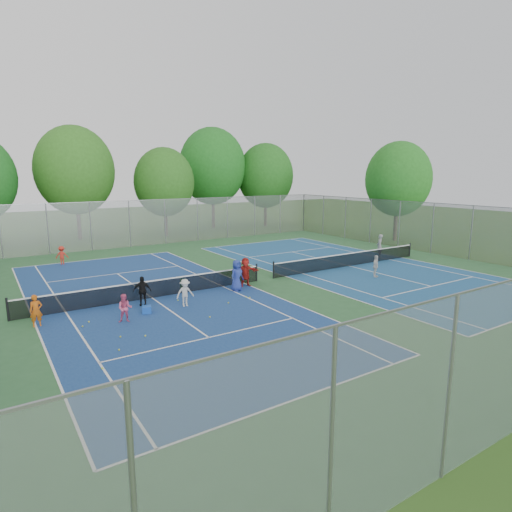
% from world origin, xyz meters
% --- Properties ---
extents(ground, '(120.00, 120.00, 0.00)m').
position_xyz_m(ground, '(0.00, 0.00, 0.00)').
color(ground, '#2B5119').
rests_on(ground, ground).
extents(court_pad, '(32.00, 32.00, 0.01)m').
position_xyz_m(court_pad, '(0.00, 0.00, 0.01)').
color(court_pad, '#2C5E33').
rests_on(court_pad, ground).
extents(court_left, '(10.97, 23.77, 0.01)m').
position_xyz_m(court_left, '(-7.00, 0.00, 0.02)').
color(court_left, navy).
rests_on(court_left, court_pad).
extents(court_right, '(10.97, 23.77, 0.01)m').
position_xyz_m(court_right, '(7.00, 0.00, 0.02)').
color(court_right, navy).
rests_on(court_right, court_pad).
extents(net_left, '(12.87, 0.10, 0.91)m').
position_xyz_m(net_left, '(-7.00, 0.00, 0.46)').
color(net_left, black).
rests_on(net_left, ground).
extents(net_right, '(12.87, 0.10, 0.91)m').
position_xyz_m(net_right, '(7.00, 0.00, 0.46)').
color(net_right, black).
rests_on(net_right, ground).
extents(fence_north, '(32.00, 0.10, 4.00)m').
position_xyz_m(fence_north, '(0.00, 16.00, 2.00)').
color(fence_north, gray).
rests_on(fence_north, ground).
extents(fence_east, '(0.10, 32.00, 4.00)m').
position_xyz_m(fence_east, '(16.00, 0.00, 2.00)').
color(fence_east, gray).
rests_on(fence_east, ground).
extents(tree_nl, '(7.20, 7.20, 10.69)m').
position_xyz_m(tree_nl, '(-6.00, 23.00, 6.54)').
color(tree_nl, '#443326').
rests_on(tree_nl, ground).
extents(tree_nc, '(6.00, 6.00, 8.85)m').
position_xyz_m(tree_nc, '(2.00, 21.00, 5.39)').
color(tree_nc, '#443326').
rests_on(tree_nc, ground).
extents(tree_nr, '(7.60, 7.60, 11.42)m').
position_xyz_m(tree_nr, '(9.00, 24.00, 7.04)').
color(tree_nr, '#443326').
rests_on(tree_nr, ground).
extents(tree_ne, '(6.60, 6.60, 9.77)m').
position_xyz_m(tree_ne, '(15.00, 22.00, 5.97)').
color(tree_ne, '#443326').
rests_on(tree_ne, ground).
extents(tree_side_e, '(6.00, 6.00, 9.20)m').
position_xyz_m(tree_side_e, '(19.00, 6.00, 5.74)').
color(tree_side_e, '#443326').
rests_on(tree_side_e, ground).
extents(ball_crate, '(0.50, 0.50, 0.34)m').
position_xyz_m(ball_crate, '(-8.01, -2.17, 0.17)').
color(ball_crate, blue).
rests_on(ball_crate, ground).
extents(ball_hopper, '(0.29, 0.29, 0.52)m').
position_xyz_m(ball_hopper, '(-4.88, 0.91, 0.26)').
color(ball_hopper, green).
rests_on(ball_hopper, ground).
extents(student_a, '(0.50, 0.33, 1.36)m').
position_xyz_m(student_a, '(-12.42, -1.35, 0.68)').
color(student_a, '#CA5A13').
rests_on(student_a, ground).
extents(student_b, '(0.75, 0.68, 1.25)m').
position_xyz_m(student_b, '(-9.18, -2.85, 0.62)').
color(student_b, '#DC5581').
rests_on(student_b, ground).
extents(student_c, '(0.90, 0.56, 1.34)m').
position_xyz_m(student_c, '(-6.12, -2.18, 0.67)').
color(student_c, beige).
rests_on(student_c, ground).
extents(student_d, '(0.92, 0.67, 1.45)m').
position_xyz_m(student_d, '(-7.78, -0.92, 0.72)').
color(student_d, black).
rests_on(student_d, ground).
extents(student_e, '(0.96, 0.77, 1.72)m').
position_xyz_m(student_e, '(-2.64, -1.15, 0.86)').
color(student_e, navy).
rests_on(student_e, ground).
extents(student_f, '(1.59, 0.72, 1.65)m').
position_xyz_m(student_f, '(-1.75, -0.60, 0.82)').
color(student_f, '#A51D17').
rests_on(student_f, ground).
extents(child_far_baseline, '(0.95, 0.72, 1.30)m').
position_xyz_m(child_far_baseline, '(-9.42, 11.40, 0.65)').
color(child_far_baseline, red).
rests_on(child_far_baseline, ground).
extents(instructor, '(0.77, 0.72, 1.76)m').
position_xyz_m(instructor, '(11.16, 1.04, 0.88)').
color(instructor, gray).
rests_on(instructor, ground).
extents(teen_court_b, '(0.87, 0.67, 1.38)m').
position_xyz_m(teen_court_b, '(6.06, -3.13, 0.69)').
color(teen_court_b, silver).
rests_on(teen_court_b, ground).
extents(tennis_ball_0, '(0.07, 0.07, 0.07)m').
position_xyz_m(tennis_ball_0, '(-5.91, -4.35, 0.03)').
color(tennis_ball_0, yellow).
rests_on(tennis_ball_0, ground).
extents(tennis_ball_1, '(0.07, 0.07, 0.07)m').
position_xyz_m(tennis_ball_1, '(-2.92, -2.58, 0.03)').
color(tennis_ball_1, '#ADD431').
rests_on(tennis_ball_1, ground).
extents(tennis_ball_2, '(0.07, 0.07, 0.07)m').
position_xyz_m(tennis_ball_2, '(-9.03, -4.96, 0.03)').
color(tennis_ball_2, yellow).
rests_on(tennis_ball_2, ground).
extents(tennis_ball_3, '(0.07, 0.07, 0.07)m').
position_xyz_m(tennis_ball_3, '(-10.53, -2.09, 0.03)').
color(tennis_ball_3, yellow).
rests_on(tennis_ball_3, ground).
extents(tennis_ball_4, '(0.07, 0.07, 0.07)m').
position_xyz_m(tennis_ball_4, '(-4.19, -2.96, 0.03)').
color(tennis_ball_4, gold).
rests_on(tennis_ball_4, ground).
extents(tennis_ball_5, '(0.07, 0.07, 0.07)m').
position_xyz_m(tennis_ball_5, '(-10.87, -2.52, 0.03)').
color(tennis_ball_5, gold).
rests_on(tennis_ball_5, ground).
extents(tennis_ball_6, '(0.07, 0.07, 0.07)m').
position_xyz_m(tennis_ball_6, '(-11.15, -6.96, 0.03)').
color(tennis_ball_6, '#C0E735').
rests_on(tennis_ball_6, ground).
extents(tennis_ball_7, '(0.07, 0.07, 0.07)m').
position_xyz_m(tennis_ball_7, '(-6.09, -1.20, 0.03)').
color(tennis_ball_7, '#BCDE33').
rests_on(tennis_ball_7, ground).
extents(tennis_ball_8, '(0.07, 0.07, 0.07)m').
position_xyz_m(tennis_ball_8, '(-10.27, -5.76, 0.03)').
color(tennis_ball_8, '#C4D331').
rests_on(tennis_ball_8, ground).
extents(tennis_ball_9, '(0.07, 0.07, 0.07)m').
position_xyz_m(tennis_ball_9, '(-9.88, -4.53, 0.03)').
color(tennis_ball_9, gold).
rests_on(tennis_ball_9, ground).
extents(tennis_ball_10, '(0.07, 0.07, 0.07)m').
position_xyz_m(tennis_ball_10, '(-2.84, -2.78, 0.03)').
color(tennis_ball_10, gold).
rests_on(tennis_ball_10, ground).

